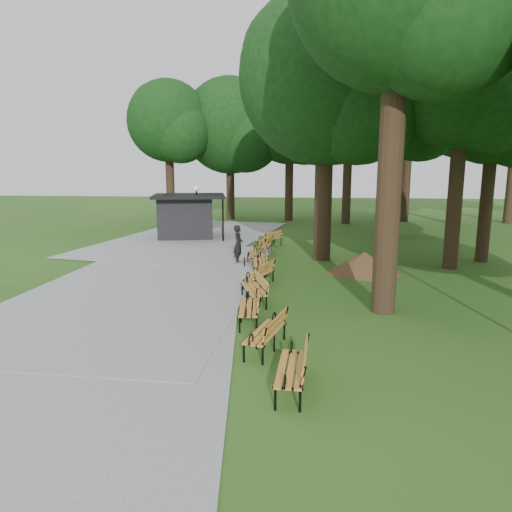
# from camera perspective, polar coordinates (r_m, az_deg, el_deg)

# --- Properties ---
(ground) EXTENTS (100.00, 100.00, 0.00)m
(ground) POSITION_cam_1_polar(r_m,az_deg,el_deg) (14.50, -1.51, -6.39)
(ground) COLOR #245016
(ground) RESTS_ON ground
(path) EXTENTS (12.00, 38.00, 0.06)m
(path) POSITION_cam_1_polar(r_m,az_deg,el_deg) (18.20, -12.93, -2.97)
(path) COLOR gray
(path) RESTS_ON ground
(person) EXTENTS (0.41, 0.62, 1.70)m
(person) POSITION_cam_1_polar(r_m,az_deg,el_deg) (20.99, -2.14, 1.42)
(person) COLOR black
(person) RESTS_ON ground
(kiosk) EXTENTS (4.76, 4.34, 2.58)m
(kiosk) POSITION_cam_1_polar(r_m,az_deg,el_deg) (28.62, -8.45, 4.75)
(kiosk) COLOR black
(kiosk) RESTS_ON ground
(lamp_post) EXTENTS (0.32, 0.32, 3.13)m
(lamp_post) POSITION_cam_1_polar(r_m,az_deg,el_deg) (27.70, -7.16, 6.59)
(lamp_post) COLOR black
(lamp_post) RESTS_ON ground
(dirt_mound) EXTENTS (2.48, 2.48, 0.88)m
(dirt_mound) POSITION_cam_1_polar(r_m,az_deg,el_deg) (19.53, 12.91, -0.79)
(dirt_mound) COLOR #47301C
(dirt_mound) RESTS_ON ground
(bench_0) EXTENTS (0.73, 1.93, 0.88)m
(bench_0) POSITION_cam_1_polar(r_m,az_deg,el_deg) (9.43, 4.25, -13.35)
(bench_0) COLOR #B9752A
(bench_0) RESTS_ON ground
(bench_1) EXTENTS (1.09, 2.00, 0.88)m
(bench_1) POSITION_cam_1_polar(r_m,az_deg,el_deg) (11.27, 1.13, -9.17)
(bench_1) COLOR #B9752A
(bench_1) RESTS_ON ground
(bench_2) EXTENTS (0.79, 1.95, 0.88)m
(bench_2) POSITION_cam_1_polar(r_m,az_deg,el_deg) (13.17, -0.84, -6.18)
(bench_2) COLOR #B9752A
(bench_2) RESTS_ON ground
(bench_3) EXTENTS (1.19, 2.00, 0.88)m
(bench_3) POSITION_cam_1_polar(r_m,az_deg,el_deg) (15.02, -0.29, -4.02)
(bench_3) COLOR #B9752A
(bench_3) RESTS_ON ground
(bench_4) EXTENTS (1.21, 2.00, 0.88)m
(bench_4) POSITION_cam_1_polar(r_m,az_deg,el_deg) (17.08, 0.34, -2.18)
(bench_4) COLOR #B9752A
(bench_4) RESTS_ON ground
(bench_5) EXTENTS (0.83, 1.95, 0.88)m
(bench_5) POSITION_cam_1_polar(r_m,az_deg,el_deg) (19.17, 0.48, -0.73)
(bench_5) COLOR #B9752A
(bench_5) RESTS_ON ground
(bench_6) EXTENTS (0.76, 1.94, 0.88)m
(bench_6) POSITION_cam_1_polar(r_m,az_deg,el_deg) (20.94, -0.39, 0.27)
(bench_6) COLOR #B9752A
(bench_6) RESTS_ON ground
(bench_7) EXTENTS (0.76, 1.94, 0.88)m
(bench_7) POSITION_cam_1_polar(r_m,az_deg,el_deg) (23.13, 1.03, 1.29)
(bench_7) COLOR #B9752A
(bench_7) RESTS_ON ground
(bench_8) EXTENTS (1.48, 1.97, 0.88)m
(bench_8) POSITION_cam_1_polar(r_m,az_deg,el_deg) (25.23, 1.63, 2.10)
(bench_8) COLOR #B9752A
(bench_8) RESTS_ON ground
(lawn_tree_1) EXTENTS (5.96, 5.96, 10.86)m
(lawn_tree_1) POSITION_cam_1_polar(r_m,az_deg,el_deg) (21.56, 23.81, 19.44)
(lawn_tree_1) COLOR black
(lawn_tree_1) RESTS_ON ground
(lawn_tree_2) EXTENTS (7.63, 7.63, 11.87)m
(lawn_tree_2) POSITION_cam_1_polar(r_m,az_deg,el_deg) (22.07, 8.45, 20.46)
(lawn_tree_2) COLOR black
(lawn_tree_2) RESTS_ON ground
(lawn_tree_4) EXTENTS (6.56, 6.56, 11.10)m
(lawn_tree_4) POSITION_cam_1_polar(r_m,az_deg,el_deg) (29.70, 16.77, 17.14)
(lawn_tree_4) COLOR black
(lawn_tree_4) RESTS_ON ground
(lawn_tree_5) EXTENTS (5.33, 5.33, 9.62)m
(lawn_tree_5) POSITION_cam_1_polar(r_m,az_deg,el_deg) (23.59, 26.84, 16.12)
(lawn_tree_5) COLOR black
(lawn_tree_5) RESTS_ON ground
(tree_backdrop) EXTENTS (37.78, 9.97, 16.37)m
(tree_backdrop) POSITION_cam_1_polar(r_m,az_deg,el_deg) (37.24, 14.14, 16.59)
(tree_backdrop) COLOR black
(tree_backdrop) RESTS_ON ground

